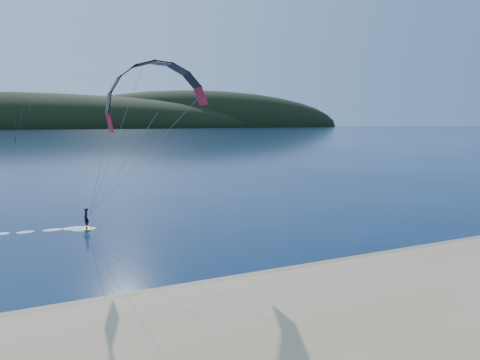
% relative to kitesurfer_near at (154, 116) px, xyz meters
% --- Properties ---
extents(ground, '(1800.00, 1800.00, 0.00)m').
position_rel_kitesurfer_near_xyz_m(ground, '(1.46, -17.72, -9.36)').
color(ground, '#081B3D').
rests_on(ground, ground).
extents(wet_sand, '(220.00, 2.50, 0.10)m').
position_rel_kitesurfer_near_xyz_m(wet_sand, '(1.46, -13.22, -9.31)').
color(wet_sand, '#907254').
rests_on(wet_sand, ground).
extents(headland, '(1200.00, 310.00, 140.00)m').
position_rel_kitesurfer_near_xyz_m(headland, '(2.10, 727.56, -9.36)').
color(headland, black).
rests_on(headland, ground).
extents(kitesurfer_near, '(20.59, 6.15, 12.81)m').
position_rel_kitesurfer_near_xyz_m(kitesurfer_near, '(0.00, 0.00, 0.00)').
color(kitesurfer_near, gold).
rests_on(kitesurfer_near, ground).
extents(kitesurfer_far, '(8.01, 4.68, 17.84)m').
position_rel_kitesurfer_near_xyz_m(kitesurfer_far, '(-20.27, 179.81, 5.37)').
color(kitesurfer_far, gold).
rests_on(kitesurfer_far, ground).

